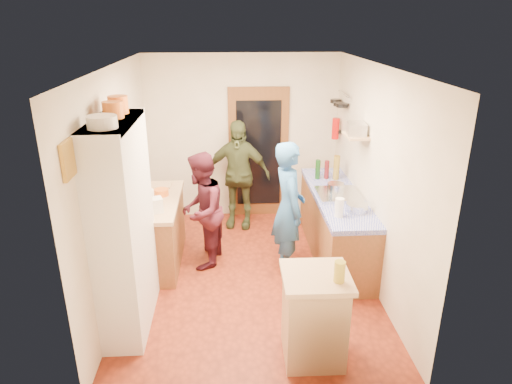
{
  "coord_description": "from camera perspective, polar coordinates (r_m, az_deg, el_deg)",
  "views": [
    {
      "loc": [
        -0.22,
        -5.04,
        3.09
      ],
      "look_at": [
        0.1,
        0.15,
        1.09
      ],
      "focal_mm": 32.0,
      "sensor_mm": 36.0,
      "label": 1
    }
  ],
  "objects": [
    {
      "name": "wall_left",
      "position": [
        5.51,
        -16.85,
        1.11
      ],
      "size": [
        0.02,
        4.0,
        2.6
      ],
      "primitive_type": "cube",
      "color": "beige",
      "rests_on": "ground"
    },
    {
      "name": "door_frame",
      "position": [
        7.32,
        0.32,
        4.85
      ],
      "size": [
        0.95,
        0.06,
        2.1
      ],
      "primitive_type": "cube",
      "color": "brown",
      "rests_on": "ground"
    },
    {
      "name": "picture_frame",
      "position": [
        3.86,
        -22.46,
        3.74
      ],
      "size": [
        0.03,
        0.25,
        0.3
      ],
      "primitive_type": "cube",
      "color": "gold",
      "rests_on": "wall_left"
    },
    {
      "name": "hutch_body",
      "position": [
        4.81,
        -16.18,
        -4.31
      ],
      "size": [
        0.4,
        1.2,
        2.2
      ],
      "primitive_type": "cube",
      "color": "silver",
      "rests_on": "ground"
    },
    {
      "name": "pan_rail",
      "position": [
        6.86,
        10.95,
        11.94
      ],
      "size": [
        0.02,
        0.65,
        0.02
      ],
      "primitive_type": "cylinder",
      "rotation": [
        1.57,
        0.0,
        0.0
      ],
      "color": "silver",
      "rests_on": "wall_right"
    },
    {
      "name": "bottle_b",
      "position": [
        6.65,
        8.83,
        2.78
      ],
      "size": [
        0.07,
        0.07,
        0.27
      ],
      "primitive_type": "cylinder",
      "rotation": [
        0.0,
        0.0,
        0.08
      ],
      "color": "#591419",
      "rests_on": "right_counter_top"
    },
    {
      "name": "left_counter_base",
      "position": [
        6.19,
        -12.31,
        -5.02
      ],
      "size": [
        0.6,
        1.4,
        0.85
      ],
      "primitive_type": "cube",
      "color": "brown",
      "rests_on": "ground"
    },
    {
      "name": "pan_hang_c",
      "position": [
        7.08,
        9.96,
        11.14
      ],
      "size": [
        0.17,
        0.17,
        0.05
      ],
      "primitive_type": "cylinder",
      "color": "black",
      "rests_on": "pan_rail"
    },
    {
      "name": "door_glass",
      "position": [
        7.29,
        0.34,
        4.78
      ],
      "size": [
        0.7,
        0.02,
        1.7
      ],
      "primitive_type": "cube",
      "color": "black",
      "rests_on": "door_frame"
    },
    {
      "name": "bottle_a",
      "position": [
        6.63,
        7.73,
        2.82
      ],
      "size": [
        0.08,
        0.08,
        0.28
      ],
      "primitive_type": "cylinder",
      "rotation": [
        0.0,
        0.0,
        0.07
      ],
      "color": "#143F14",
      "rests_on": "right_counter_top"
    },
    {
      "name": "wall_right",
      "position": [
        5.63,
        14.62,
        1.77
      ],
      "size": [
        0.02,
        4.0,
        2.6
      ],
      "primitive_type": "cube",
      "color": "beige",
      "rests_on": "ground"
    },
    {
      "name": "pan_hang_a",
      "position": [
        6.7,
        10.73,
        10.62
      ],
      "size": [
        0.18,
        0.18,
        0.05
      ],
      "primitive_type": "cylinder",
      "color": "black",
      "rests_on": "pan_rail"
    },
    {
      "name": "left_counter_top",
      "position": [
        6.0,
        -12.64,
        -1.16
      ],
      "size": [
        0.64,
        1.44,
        0.05
      ],
      "primitive_type": "cube",
      "color": "tan",
      "rests_on": "left_counter_base"
    },
    {
      "name": "orange_pot_a",
      "position": [
        4.55,
        -17.43,
        9.78
      ],
      "size": [
        0.19,
        0.19,
        0.16
      ],
      "primitive_type": "cylinder",
      "color": "orange",
      "rests_on": "hutch_top_shelf"
    },
    {
      "name": "wall_back",
      "position": [
        7.28,
        -1.68,
        6.8
      ],
      "size": [
        3.0,
        0.02,
        2.6
      ],
      "primitive_type": "cube",
      "color": "beige",
      "rests_on": "ground"
    },
    {
      "name": "ceiling",
      "position": [
        5.07,
        -1.03,
        15.59
      ],
      "size": [
        3.0,
        4.0,
        0.02
      ],
      "primitive_type": "cube",
      "color": "silver",
      "rests_on": "ground"
    },
    {
      "name": "person_left",
      "position": [
        5.92,
        -6.47,
        -2.22
      ],
      "size": [
        0.72,
        0.85,
        1.53
      ],
      "primitive_type": "imported",
      "rotation": [
        0.0,
        0.0,
        -1.77
      ],
      "color": "#401420",
      "rests_on": "ground"
    },
    {
      "name": "plate_stack",
      "position": [
        4.15,
        -18.69,
        8.3
      ],
      "size": [
        0.26,
        0.26,
        0.11
      ],
      "primitive_type": "cylinder",
      "color": "white",
      "rests_on": "hutch_top_shelf"
    },
    {
      "name": "hutch_top_shelf",
      "position": [
        4.47,
        -17.58,
        8.3
      ],
      "size": [
        0.4,
        1.14,
        0.04
      ],
      "primitive_type": "cube",
      "color": "silver",
      "rests_on": "hutch_body"
    },
    {
      "name": "hob",
      "position": [
        6.06,
        10.28,
        -0.29
      ],
      "size": [
        0.55,
        0.58,
        0.04
      ],
      "primitive_type": "cube",
      "color": "silver",
      "rests_on": "right_counter_top"
    },
    {
      "name": "right_counter_top",
      "position": [
        6.14,
        10.12,
        -0.51
      ],
      "size": [
        0.62,
        2.22,
        0.06
      ],
      "primitive_type": "cube",
      "color": "#101AB6",
      "rests_on": "right_counter_base"
    },
    {
      "name": "pot_on_hob",
      "position": [
        6.0,
        9.92,
        0.43
      ],
      "size": [
        0.22,
        0.22,
        0.14
      ],
      "primitive_type": "cylinder",
      "color": "silver",
      "rests_on": "hob"
    },
    {
      "name": "orange_pot_b",
      "position": [
        4.75,
        -16.85,
        10.4
      ],
      "size": [
        0.19,
        0.19,
        0.17
      ],
      "primitive_type": "cylinder",
      "color": "orange",
      "rests_on": "hutch_top_shelf"
    },
    {
      "name": "cutting_board",
      "position": [
        4.27,
        6.75,
        -10.06
      ],
      "size": [
        0.35,
        0.29,
        0.02
      ],
      "primitive_type": "cube",
      "rotation": [
        0.0,
        0.0,
        -0.02
      ],
      "color": "white",
      "rests_on": "island_top"
    },
    {
      "name": "pan_hang_b",
      "position": [
        6.89,
        10.33,
        10.76
      ],
      "size": [
        0.16,
        0.16,
        0.05
      ],
      "primitive_type": "cylinder",
      "color": "black",
      "rests_on": "pan_rail"
    },
    {
      "name": "person_hob",
      "position": [
        5.7,
        4.49,
        -2.11
      ],
      "size": [
        0.49,
        0.67,
        1.71
      ],
      "primitive_type": "imported",
      "rotation": [
        0.0,
        0.0,
        1.7
      ],
      "color": "#2B5D9D",
      "rests_on": "ground"
    },
    {
      "name": "orange_bowl",
      "position": [
        6.1,
        -11.75,
        -0.04
      ],
      "size": [
        0.2,
        0.2,
        0.09
      ],
      "primitive_type": "cylinder",
      "rotation": [
        0.0,
        0.0,
        0.09
      ],
      "color": "orange",
      "rests_on": "left_counter_top"
    },
    {
      "name": "person_back",
      "position": [
        6.96,
        -2.22,
        2.18
      ],
      "size": [
        1.05,
        0.61,
        1.69
      ],
      "primitive_type": "imported",
      "rotation": [
        0.0,
        0.0,
        -0.21
      ],
      "color": "#394124",
      "rests_on": "ground"
    },
    {
      "name": "floor",
      "position": [
        5.93,
        -0.87,
        -10.52
      ],
      "size": [
        3.0,
        4.0,
        0.02
      ],
      "primitive_type": "cube",
      "color": "maroon",
      "rests_on": "ground"
    },
    {
      "name": "chopping_board",
      "position": [
        6.44,
        -11.86,
        0.81
      ],
      "size": [
        0.31,
        0.23,
        0.02
      ],
      "primitive_type": "cube",
      "rotation": [
        0.0,
        0.0,
        -0.03
      ],
      "color": "tan",
      "rests_on": "left_counter_top"
    },
    {
      "name": "right_counter_base",
      "position": [
        6.32,
        9.86,
        -4.31
      ],
      "size": [
        0.6,
        2.2,
        0.84
      ],
      "primitive_type": "cube",
      "color": "brown",
      "rests_on": "ground"
    },
    {
      "name": "ext_bracket",
      "position": [
        7.14,
        10.36,
        7.42
      ],
      "size": [
        0.06,
        0.1,
        0.04
      ],
      "primitive_type": "cube",
      "color": "black",
      "rests_on": "wall_right"
    },
    {
      "name": "island_top",
      "position": [
        4.24,
        7.53,
        -10.49
      ],
      "size": [
        0.63,
        0.63,
        0.05
      ],
      "primitive_type": "cube",
      "rotation": [
        0.0,
        0.0,
        -0.02
      ],
      "color": "tan",
      "rests_on": "island_base"
    },
    {
      "name": "radio",
      "position": [
        5.87,
        12.43,
        7.73
      ],
      "size": [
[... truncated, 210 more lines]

